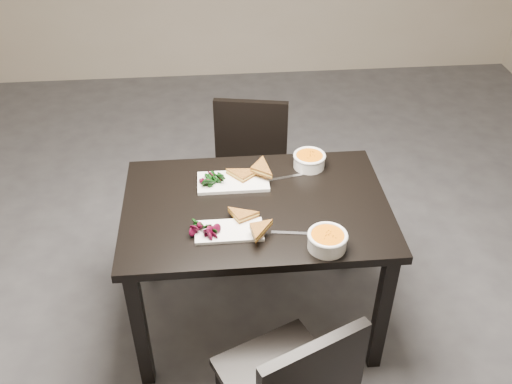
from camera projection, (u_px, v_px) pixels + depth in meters
ground at (279, 253)px, 3.39m from camera, size 5.00×5.00×0.00m
table at (256, 221)px, 2.62m from camera, size 1.20×0.80×0.75m
chair_far at (249, 167)px, 3.27m from camera, size 0.49×0.49×0.85m
plate_near at (229, 231)px, 2.40m from camera, size 0.29×0.14×0.01m
sandwich_near at (244, 222)px, 2.40m from camera, size 0.18×0.16×0.05m
salad_near at (205, 227)px, 2.38m from camera, size 0.09×0.08×0.04m
soup_bowl_near at (327, 240)px, 2.31m from camera, size 0.17×0.17×0.07m
cutlery_near at (293, 233)px, 2.40m from camera, size 0.18×0.04×0.00m
plate_far at (233, 182)px, 2.68m from camera, size 0.33×0.17×0.02m
sandwich_far at (247, 177)px, 2.66m from camera, size 0.21×0.20×0.05m
salad_far at (212, 177)px, 2.66m from camera, size 0.10×0.09×0.05m
soup_bowl_far at (309, 160)px, 2.78m from camera, size 0.16×0.16×0.07m
cutlery_far at (285, 178)px, 2.72m from camera, size 0.18×0.05×0.00m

